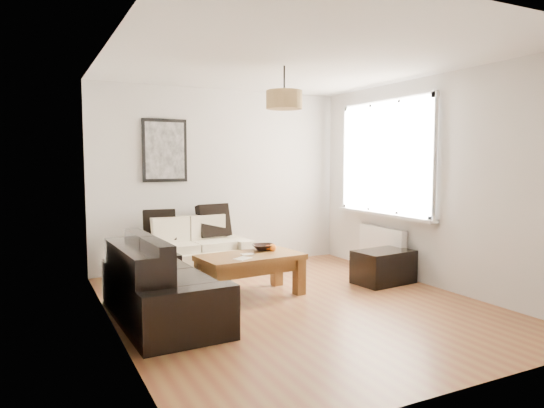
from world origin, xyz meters
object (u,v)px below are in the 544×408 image
sofa_leather (163,282)px  ottoman (383,267)px  loveseat_cream (193,249)px  coffee_table (251,275)px

sofa_leather → ottoman: bearing=-88.7°
loveseat_cream → sofa_leather: 1.84m
sofa_leather → coffee_table: (1.12, 0.41, -0.14)m
coffee_table → loveseat_cream: bearing=103.5°
loveseat_cream → ottoman: 2.53m
sofa_leather → ottoman: sofa_leather is taller
coffee_table → ottoman: bearing=-7.3°
sofa_leather → ottoman: 2.89m
loveseat_cream → sofa_leather: sofa_leather is taller
sofa_leather → coffee_table: size_ratio=1.48×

